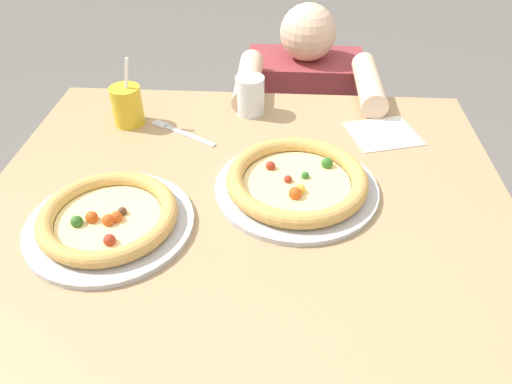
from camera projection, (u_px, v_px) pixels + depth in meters
ground_plane at (250, 384)px, 1.49m from camera, size 8.00×8.00×0.00m
dining_table at (247, 233)px, 1.10m from camera, size 1.11×0.93×0.75m
pizza_near at (109, 219)px, 0.93m from camera, size 0.33×0.33×0.04m
pizza_far at (297, 182)px, 1.02m from camera, size 0.35×0.35×0.05m
drink_cup_colored at (127, 105)px, 1.23m from camera, size 0.08×0.08×0.18m
water_cup_clear at (250, 95)px, 1.27m from camera, size 0.08×0.08×0.10m
paper_napkin at (383, 134)px, 1.21m from camera, size 0.19×0.18×0.00m
fork at (180, 132)px, 1.22m from camera, size 0.18×0.12×0.00m
diner_seated at (300, 147)px, 1.77m from camera, size 0.41×0.52×0.93m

